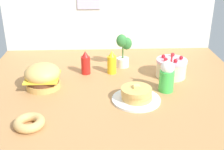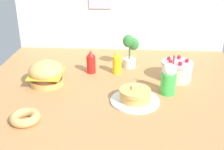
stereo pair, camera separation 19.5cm
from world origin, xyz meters
The scene contains 9 objects.
ground_plane centered at (0.00, 0.00, -0.01)m, with size 2.06×2.10×0.02m, color #B27F4C.
burger centered at (-0.52, 0.19, 0.09)m, with size 0.26×0.26×0.19m.
pancake_stack centered at (0.15, -0.04, 0.04)m, with size 0.33×0.33×0.12m.
layer_cake centered at (0.47, 0.34, 0.08)m, with size 0.24×0.24×0.18m.
ketchup_bottle centered at (-0.21, 0.43, 0.09)m, with size 0.07×0.07×0.20m.
mustard_bottle centered at (0.00, 0.43, 0.09)m, with size 0.07×0.07×0.20m.
cream_soda_cup centered at (0.38, 0.09, 0.11)m, with size 0.11×0.11×0.29m.
donut_pink_glaze centered at (-0.51, -0.32, 0.03)m, with size 0.18×0.18×0.05m.
potted_plant centered at (0.10, 0.57, 0.16)m, with size 0.14×0.12×0.30m.
Camera 2 is at (0.10, -1.74, 0.96)m, focal length 45.84 mm.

